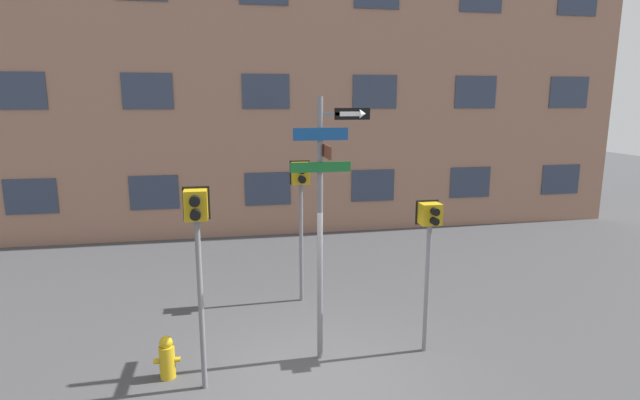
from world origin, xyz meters
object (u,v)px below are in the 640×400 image
street_sign_pole (324,205)px  pedestrian_signal_across (301,191)px  pedestrian_signal_right (429,235)px  fire_hydrant (167,358)px  pedestrian_signal_left (197,234)px

street_sign_pole → pedestrian_signal_across: street_sign_pole is taller
pedestrian_signal_right → pedestrian_signal_across: size_ratio=0.87×
street_sign_pole → fire_hydrant: 3.39m
pedestrian_signal_left → pedestrian_signal_right: 3.72m
street_sign_pole → fire_hydrant: size_ratio=6.23×
pedestrian_signal_across → pedestrian_signal_left: bearing=-122.4°
pedestrian_signal_left → pedestrian_signal_across: size_ratio=1.01×
pedestrian_signal_left → pedestrian_signal_right: size_ratio=1.16×
pedestrian_signal_left → pedestrian_signal_across: 3.60m
pedestrian_signal_across → street_sign_pole: bearing=-90.1°
street_sign_pole → pedestrian_signal_right: bearing=-2.9°
street_sign_pole → pedestrian_signal_right: size_ratio=1.64×
pedestrian_signal_right → street_sign_pole: bearing=177.1°
fire_hydrant → pedestrian_signal_right: bearing=0.9°
pedestrian_signal_left → fire_hydrant: size_ratio=4.42×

